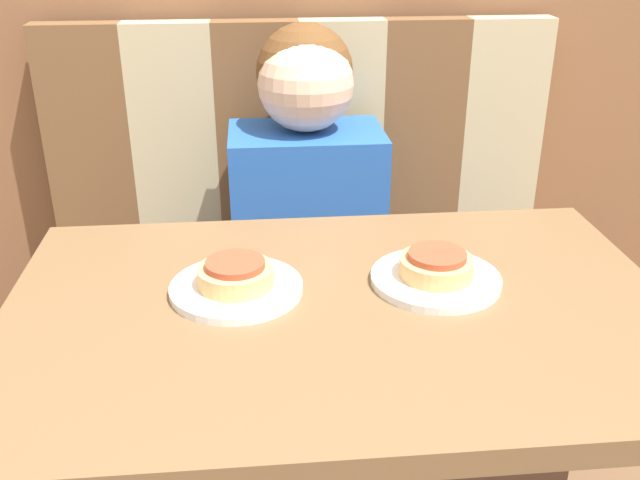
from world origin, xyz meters
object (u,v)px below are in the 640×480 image
plate_left (236,288)px  plate_right (436,279)px  person (306,169)px  pizza_right (437,265)px  pizza_left (236,274)px

plate_left → plate_right: bearing=0.0°
person → pizza_right: bearing=-75.8°
plate_right → pizza_left: 0.29m
person → plate_left: size_ratio=3.26×
plate_right → pizza_right: (0.00, 0.00, 0.02)m
plate_right → pizza_right: bearing=90.0°
plate_left → pizza_right: pizza_right is taller
plate_left → person: bearing=75.8°
plate_right → pizza_left: bearing=180.0°
person → pizza_right: 0.59m
plate_left → pizza_left: pizza_left is taller
plate_right → pizza_left: (-0.29, 0.00, 0.02)m
person → pizza_right: size_ratio=5.72×
pizza_left → person: bearing=75.8°
plate_right → pizza_left: size_ratio=1.75×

